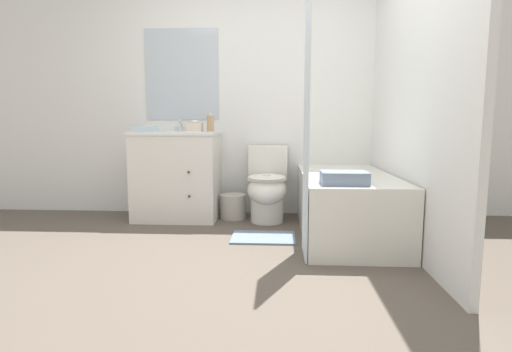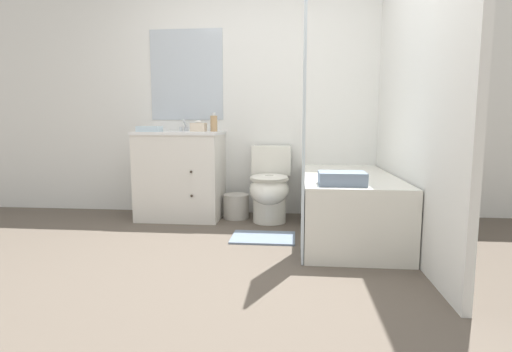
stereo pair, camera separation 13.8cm
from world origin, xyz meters
name	(u,v)px [view 1 (the left image)]	position (x,y,z in m)	size (l,w,h in m)	color
ground_plane	(242,272)	(0.00, 0.00, 0.00)	(14.00, 14.00, 0.00)	brown
wall_back	(256,95)	(-0.01, 1.76, 1.25)	(8.00, 0.06, 2.50)	silver
wall_right	(402,86)	(1.22, 0.87, 1.25)	(0.05, 2.74, 2.50)	silver
vanity_cabinet	(178,174)	(-0.78, 1.45, 0.45)	(0.83, 0.61, 0.87)	silver
sink_faucet	(182,128)	(-0.78, 1.66, 0.91)	(0.14, 0.12, 0.12)	silver
toilet	(267,187)	(0.12, 1.37, 0.34)	(0.40, 0.69, 0.73)	silver
bathtub	(346,204)	(0.81, 0.95, 0.27)	(0.75, 1.58, 0.53)	silver
shower_curtain	(307,122)	(0.42, 0.35, 0.96)	(0.02, 0.39, 1.91)	silver
wastebasket	(233,206)	(-0.23, 1.48, 0.12)	(0.26, 0.26, 0.24)	#B7B2A8
tissue_box	(195,127)	(-0.60, 1.49, 0.92)	(0.15, 0.13, 0.11)	beige
soap_dispenser	(210,123)	(-0.45, 1.50, 0.96)	(0.07, 0.07, 0.19)	tan
hand_towel_folded	(146,129)	(-1.05, 1.32, 0.90)	(0.22, 0.16, 0.05)	silver
bath_towel_folded	(344,178)	(0.69, 0.35, 0.57)	(0.32, 0.23, 0.09)	slate
bath_mat	(263,237)	(0.11, 0.77, 0.01)	(0.53, 0.38, 0.02)	slate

